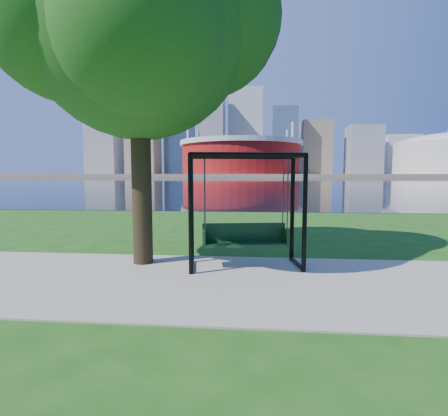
# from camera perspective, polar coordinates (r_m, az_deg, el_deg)

# --- Properties ---
(ground) EXTENTS (900.00, 900.00, 0.00)m
(ground) POSITION_cam_1_polar(r_m,az_deg,el_deg) (7.30, 2.05, -10.95)
(ground) COLOR #1E5114
(ground) RESTS_ON ground
(path) EXTENTS (120.00, 4.00, 0.03)m
(path) POSITION_cam_1_polar(r_m,az_deg,el_deg) (6.82, 1.82, -12.02)
(path) COLOR #9E937F
(path) RESTS_ON ground
(river) EXTENTS (900.00, 180.00, 0.02)m
(river) POSITION_cam_1_polar(r_m,az_deg,el_deg) (109.00, 5.04, 4.49)
(river) COLOR black
(river) RESTS_ON ground
(far_bank) EXTENTS (900.00, 228.00, 2.00)m
(far_bank) POSITION_cam_1_polar(r_m,az_deg,el_deg) (312.99, 5.18, 5.38)
(far_bank) COLOR #937F60
(far_bank) RESTS_ON ground
(stadium) EXTENTS (83.00, 83.00, 32.00)m
(stadium) POSITION_cam_1_polar(r_m,az_deg,el_deg) (242.51, 2.80, 8.46)
(stadium) COLOR maroon
(stadium) RESTS_ON far_bank
(skyline) EXTENTS (392.00, 66.00, 96.50)m
(skyline) POSITION_cam_1_polar(r_m,az_deg,el_deg) (328.16, 4.48, 11.49)
(skyline) COLOR gray
(skyline) RESTS_ON far_bank
(swing) EXTENTS (2.59, 1.45, 2.51)m
(swing) POSITION_cam_1_polar(r_m,az_deg,el_deg) (7.67, 3.46, -0.88)
(swing) COLOR black
(swing) RESTS_ON ground
(park_tree) EXTENTS (6.28, 5.67, 7.80)m
(park_tree) POSITION_cam_1_polar(r_m,az_deg,el_deg) (8.87, -14.12, 27.56)
(park_tree) COLOR black
(park_tree) RESTS_ON ground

